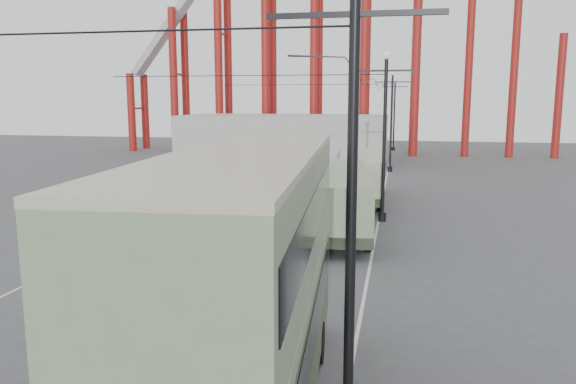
% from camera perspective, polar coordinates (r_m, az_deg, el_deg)
% --- Properties ---
extents(ground, '(160.00, 160.00, 0.00)m').
position_cam_1_polar(ground, '(16.28, -13.72, -15.60)').
color(ground, '#49494C').
rests_on(ground, ground).
extents(road_markings, '(12.52, 120.00, 0.01)m').
position_cam_1_polar(road_markings, '(34.48, -1.17, -1.91)').
color(road_markings, silver).
rests_on(road_markings, ground).
extents(lamp_post_near, '(3.20, 0.44, 10.80)m').
position_cam_1_polar(lamp_post_near, '(10.38, 6.79, 15.11)').
color(lamp_post_near, black).
rests_on(lamp_post_near, ground).
extents(lamp_post_mid, '(3.20, 0.44, 9.32)m').
position_cam_1_polar(lamp_post_mid, '(31.38, 9.76, 5.43)').
color(lamp_post_mid, black).
rests_on(lamp_post_mid, ground).
extents(lamp_post_far, '(3.20, 0.44, 9.32)m').
position_cam_1_polar(lamp_post_far, '(53.35, 10.45, 7.04)').
color(lamp_post_far, black).
rests_on(lamp_post_far, ground).
extents(lamp_post_distant, '(3.20, 0.44, 9.32)m').
position_cam_1_polar(lamp_post_distant, '(75.33, 10.74, 7.71)').
color(lamp_post_distant, black).
rests_on(lamp_post_distant, ground).
extents(fairground_shed, '(22.00, 10.00, 5.00)m').
position_cam_1_polar(fairground_shed, '(61.72, -0.37, 5.49)').
color(fairground_shed, '#B0B0AA').
rests_on(fairground_shed, ground).
extents(double_decker_bus, '(3.51, 11.02, 5.83)m').
position_cam_1_polar(double_decker_bus, '(11.52, -4.10, -8.58)').
color(double_decker_bus, '#323C20').
rests_on(double_decker_bus, ground).
extents(single_decker_green, '(3.90, 11.48, 3.18)m').
position_cam_1_polar(single_decker_green, '(28.96, 5.45, -0.55)').
color(single_decker_green, gray).
rests_on(single_decker_green, ground).
extents(single_decker_cream, '(3.50, 10.39, 3.17)m').
position_cam_1_polar(single_decker_cream, '(37.70, 7.29, 1.74)').
color(single_decker_cream, '#B8B494').
rests_on(single_decker_cream, ground).
extents(pedestrian, '(0.78, 0.55, 2.02)m').
position_cam_1_polar(pedestrian, '(24.34, 2.16, -4.34)').
color(pedestrian, black).
rests_on(pedestrian, ground).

